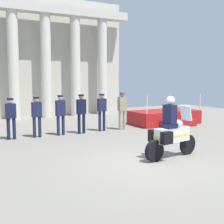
# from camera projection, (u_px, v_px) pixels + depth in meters

# --- Properties ---
(ground_plane) EXTENTS (28.30, 28.30, 0.00)m
(ground_plane) POSITION_uv_depth(u_px,v_px,m) (149.00, 163.00, 8.62)
(ground_plane) COLOR gray
(colonnade_backdrop) EXTENTS (12.93, 1.48, 7.48)m
(colonnade_backdrop) POSITION_uv_depth(u_px,v_px,m) (28.00, 54.00, 18.09)
(colonnade_backdrop) COLOR beige
(colonnade_backdrop) RESTS_ON ground_plane
(reviewing_stand) EXTENTS (3.58, 2.32, 1.61)m
(reviewing_stand) POSITION_uv_depth(u_px,v_px,m) (165.00, 118.00, 15.87)
(reviewing_stand) COLOR #A51919
(reviewing_stand) RESTS_ON ground_plane
(officer_in_row_1) EXTENTS (0.39, 0.24, 1.64)m
(officer_in_row_1) POSITION_uv_depth(u_px,v_px,m) (11.00, 115.00, 11.83)
(officer_in_row_1) COLOR #141938
(officer_in_row_1) RESTS_ON ground_plane
(officer_in_row_2) EXTENTS (0.39, 0.24, 1.67)m
(officer_in_row_2) POSITION_uv_depth(u_px,v_px,m) (37.00, 114.00, 12.26)
(officer_in_row_2) COLOR #191E42
(officer_in_row_2) RESTS_ON ground_plane
(officer_in_row_3) EXTENTS (0.39, 0.24, 1.71)m
(officer_in_row_3) POSITION_uv_depth(u_px,v_px,m) (60.00, 112.00, 12.71)
(officer_in_row_3) COLOR #191E42
(officer_in_row_3) RESTS_ON ground_plane
(officer_in_row_4) EXTENTS (0.39, 0.24, 1.72)m
(officer_in_row_4) POSITION_uv_depth(u_px,v_px,m) (81.00, 111.00, 13.09)
(officer_in_row_4) COLOR black
(officer_in_row_4) RESTS_ON ground_plane
(officer_in_row_5) EXTENTS (0.39, 0.24, 1.71)m
(officer_in_row_5) POSITION_uv_depth(u_px,v_px,m) (102.00, 109.00, 13.71)
(officer_in_row_5) COLOR #191E42
(officer_in_row_5) RESTS_ON ground_plane
(officer_in_row_6) EXTENTS (0.39, 0.24, 1.76)m
(officer_in_row_6) POSITION_uv_depth(u_px,v_px,m) (122.00, 108.00, 14.07)
(officer_in_row_6) COLOR gray
(officer_in_row_6) RESTS_ON ground_plane
(motorcycle_with_rider) EXTENTS (2.09, 0.74, 1.90)m
(motorcycle_with_rider) POSITION_uv_depth(u_px,v_px,m) (171.00, 132.00, 9.09)
(motorcycle_with_rider) COLOR black
(motorcycle_with_rider) RESTS_ON ground_plane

